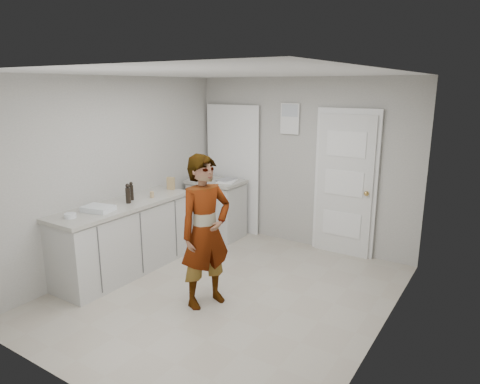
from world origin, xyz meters
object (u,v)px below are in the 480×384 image
Objects in this scene: oil_cruet_b at (131,191)px; egg_bowl at (70,216)px; baking_dish at (98,209)px; oil_cruet_a at (128,194)px; person at (206,232)px; cake_mix_box at (171,183)px; spice_jar at (152,195)px.

oil_cruet_b is 1.81× the size of egg_bowl.
oil_cruet_b is at bearing 94.58° from baking_dish.
oil_cruet_a is 0.15m from oil_cruet_b.
person is 9.42× the size of cake_mix_box.
cake_mix_box is (-1.39, 1.00, 0.17)m from person.
oil_cruet_a is (-1.34, 0.16, 0.20)m from person.
oil_cruet_b is at bearing 90.07° from egg_bowl.
baking_dish is 2.91× the size of egg_bowl.
oil_cruet_a reaches higher than egg_bowl.
oil_cruet_b reaches higher than spice_jar.
oil_cruet_b reaches higher than cake_mix_box.
baking_dish is at bearing 122.47° from person.
cake_mix_box is at bearing 87.10° from oil_cruet_b.
oil_cruet_b is 0.59m from baking_dish.
oil_cruet_a reaches higher than oil_cruet_b.
egg_bowl is (-0.08, -0.80, -0.10)m from oil_cruet_a.
spice_jar is 0.28m from oil_cruet_b.
person is 1.46m from oil_cruet_b.
spice_jar is at bearing 60.00° from oil_cruet_b.
oil_cruet_b is 0.93m from egg_bowl.
spice_jar is at bearing 88.59° from person.
oil_cruet_b is at bearing -120.00° from spice_jar.
oil_cruet_b is (-0.08, 0.13, -0.01)m from oil_cruet_a.
egg_bowl is (-0.04, -1.64, -0.06)m from cake_mix_box.
person reaches higher than cake_mix_box.
spice_jar is at bearing 83.80° from baking_dish.
baking_dish is (0.01, -1.29, -0.06)m from cake_mix_box.
oil_cruet_a is 0.66× the size of baking_dish.
oil_cruet_b reaches higher than egg_bowl.
person is 6.95× the size of oil_cruet_b.
oil_cruet_a reaches higher than cake_mix_box.
spice_jar is 0.34× the size of oil_cruet_b.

